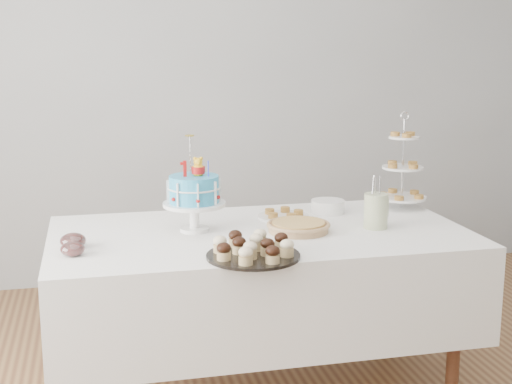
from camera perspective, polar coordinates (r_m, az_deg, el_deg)
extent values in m
cube|color=#989A9D|center=(4.88, -4.37, 8.56)|extent=(5.00, 0.04, 2.70)
cube|color=white|center=(3.38, 0.32, -6.82)|extent=(1.92, 1.02, 0.45)
cylinder|color=#532E1C|center=(3.03, -13.67, -13.71)|extent=(0.06, 0.06, 0.67)
cylinder|color=#532E1C|center=(3.41, 15.61, -10.85)|extent=(0.06, 0.06, 0.67)
cylinder|color=#532E1C|center=(3.71, -13.62, -8.84)|extent=(0.06, 0.06, 0.67)
cylinder|color=#532E1C|center=(4.03, 10.56, -7.05)|extent=(0.06, 0.06, 0.67)
cylinder|color=#33A8DE|center=(3.28, -4.98, 0.24)|extent=(0.23, 0.23, 0.12)
torus|color=white|center=(3.28, -4.99, 0.34)|extent=(0.24, 0.24, 0.01)
cube|color=red|center=(3.24, -5.71, 1.87)|extent=(0.02, 0.01, 0.07)
cylinder|color=blue|center=(3.24, -3.84, 1.89)|extent=(0.01, 0.01, 0.07)
cylinder|color=silver|center=(3.28, -5.29, 2.91)|extent=(0.00, 0.00, 0.18)
cylinder|color=gold|center=(3.27, -5.32, 4.52)|extent=(0.05, 0.05, 0.01)
cylinder|color=black|center=(2.91, -0.22, -5.13)|extent=(0.38, 0.38, 0.01)
ellipsoid|color=black|center=(2.88, -1.68, -4.16)|extent=(0.06, 0.06, 0.04)
ellipsoid|color=beige|center=(2.91, 1.21, -3.98)|extent=(0.06, 0.06, 0.04)
cylinder|color=tan|center=(3.30, 3.41, -2.90)|extent=(0.28, 0.28, 0.03)
cylinder|color=tan|center=(3.29, 3.42, -2.55)|extent=(0.24, 0.24, 0.02)
torus|color=tan|center=(3.29, 3.42, -2.61)|extent=(0.29, 0.29, 0.02)
cylinder|color=silver|center=(3.81, 11.67, 2.21)|extent=(0.01, 0.01, 0.47)
cylinder|color=white|center=(3.84, 11.56, -0.41)|extent=(0.26, 0.26, 0.01)
cylinder|color=white|center=(3.81, 11.66, 1.93)|extent=(0.22, 0.22, 0.01)
cylinder|color=white|center=(3.79, 11.76, 4.30)|extent=(0.16, 0.16, 0.01)
torus|color=silver|center=(3.78, 11.83, 5.97)|extent=(0.05, 0.01, 0.05)
cylinder|color=white|center=(3.67, 5.76, -1.16)|extent=(0.17, 0.17, 0.07)
cylinder|color=white|center=(3.55, 2.21, -1.99)|extent=(0.26, 0.26, 0.01)
ellipsoid|color=silver|center=(3.02, -14.46, -4.42)|extent=(0.10, 0.10, 0.06)
cylinder|color=#600C08|center=(3.02, -14.46, -4.51)|extent=(0.07, 0.07, 0.03)
ellipsoid|color=silver|center=(3.13, -14.43, -3.80)|extent=(0.11, 0.11, 0.07)
cylinder|color=#600C08|center=(3.13, -14.42, -3.89)|extent=(0.08, 0.08, 0.03)
cylinder|color=beige|center=(3.39, 9.57, -1.50)|extent=(0.11, 0.11, 0.16)
cylinder|color=beige|center=(3.41, 10.48, -1.21)|extent=(0.01, 0.01, 0.09)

